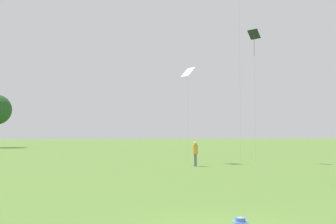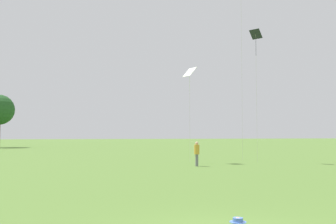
# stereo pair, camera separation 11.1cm
# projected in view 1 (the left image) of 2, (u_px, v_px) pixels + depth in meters

# --- Properties ---
(person_standing_3) EXTENTS (0.50, 0.50, 1.65)m
(person_standing_3) POSITION_uv_depth(u_px,v_px,m) (195.00, 152.00, 26.37)
(person_standing_3) COLOR slate
(person_standing_3) RESTS_ON ground
(kite_0) EXTENTS (0.98, 1.04, 10.21)m
(kite_0) POSITION_uv_depth(u_px,v_px,m) (254.00, 39.00, 30.42)
(kite_0) COLOR #1E2328
(kite_0) RESTS_ON ground
(kite_2) EXTENTS (1.00, 1.17, 7.24)m
(kite_2) POSITION_uv_depth(u_px,v_px,m) (188.00, 74.00, 29.89)
(kite_2) COLOR white
(kite_2) RESTS_ON ground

